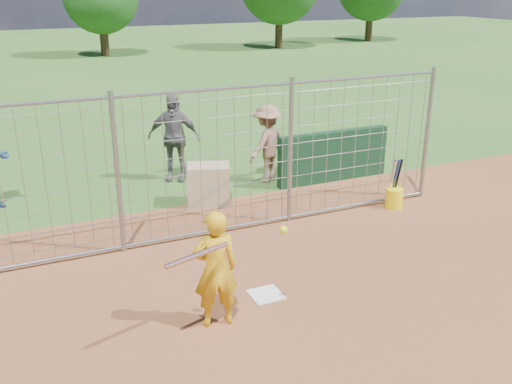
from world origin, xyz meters
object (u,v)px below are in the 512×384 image
batter (215,269)px  bucket_with_bats (394,195)px  bystander_b (174,137)px  bystander_c (267,144)px  equipment_bin (209,185)px

batter → bucket_with_bats: batter is taller
batter → bucket_with_bats: 5.10m
bystander_b → bystander_c: bystander_b is taller
batter → bystander_c: size_ratio=0.92×
equipment_bin → bucket_with_bats: bearing=-7.0°
bystander_b → equipment_bin: bystander_b is taller
bystander_b → bucket_with_bats: bystander_b is taller
batter → bystander_c: bearing=-115.7°
batter → bystander_c: 5.59m
bystander_b → equipment_bin: (0.17, -1.70, -0.55)m
bystander_b → equipment_bin: bearing=-56.7°
batter → bucket_with_bats: bearing=-146.5°
bystander_c → equipment_bin: bearing=-3.4°
equipment_bin → bucket_with_bats: 3.57m
batter → equipment_bin: bearing=-102.4°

